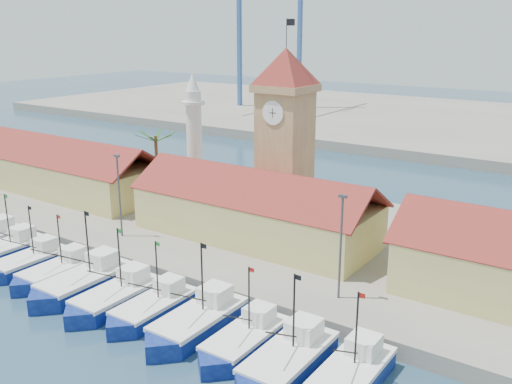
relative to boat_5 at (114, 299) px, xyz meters
The scene contains 21 objects.
ground 3.49m from the boat_5, 40.98° to the right, with size 400.00×400.00×0.00m, color #1D374E.
quay 21.92m from the boat_5, 83.27° to the left, with size 140.00×32.00×1.50m, color gray.
terminal 107.80m from the boat_5, 88.64° to the left, with size 240.00×80.00×2.00m, color gray.
boat_1 17.72m from the boat_5, behind, with size 3.47×9.49×7.18m.
boat_2 13.13m from the boat_5, behind, with size 3.30×9.05×6.85m.
boat_3 8.81m from the boat_5, behind, with size 3.26×8.92×6.75m.
boat_4 4.61m from the boat_5, behind, with size 3.84×10.53×7.97m.
boat_5 is the anchor object (origin of this frame).
boat_6 4.02m from the boat_5, ahead, with size 3.32×9.10×6.89m.
boat_7 8.68m from the boat_5, ahead, with size 3.74×10.24×7.75m.
boat_8 13.26m from the boat_5, ahead, with size 3.32×9.09×6.88m.
boat_9 17.41m from the boat_5, ahead, with size 3.68×10.07×7.62m.
boat_10 21.83m from the boat_5, ahead, with size 3.46×9.48×7.17m.
hall_left 34.53m from the boat_5, 148.88° to the left, with size 31.20×10.13×7.61m.
hall_center 18.24m from the boat_5, 81.78° to the left, with size 27.04×10.13×7.61m.
clock_tower 26.40m from the boat_5, 83.83° to the left, with size 5.80×5.80×22.70m.
minaret 29.98m from the boat_5, 115.75° to the left, with size 3.00×3.00×16.30m.
palm_tree 29.98m from the boat_5, 126.26° to the left, with size 5.60×5.03×8.39m.
lamp_posts 11.73m from the boat_5, 72.57° to the left, with size 80.70×0.25×9.03m.
crane_blue_far 117.00m from the boat_5, 120.84° to the left, with size 1.00×32.90×41.14m.
crane_blue_near 115.88m from the boat_5, 112.47° to the left, with size 1.00×30.71×42.42m.
Camera 1 is at (32.76, -27.78, 23.43)m, focal length 40.00 mm.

